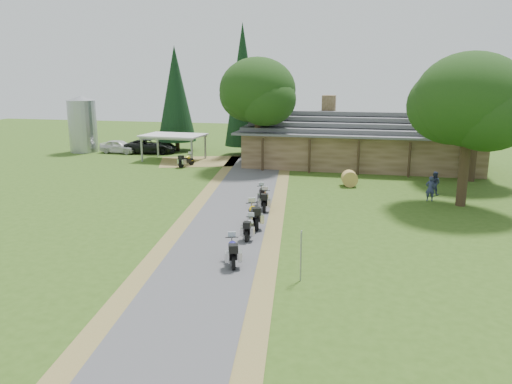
% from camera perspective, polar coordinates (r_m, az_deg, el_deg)
% --- Properties ---
extents(ground, '(120.00, 120.00, 0.00)m').
position_cam_1_polar(ground, '(23.98, -4.63, -6.30)').
color(ground, '#304F16').
rests_on(ground, ground).
extents(driveway, '(51.95, 51.95, 0.00)m').
position_cam_1_polar(driveway, '(27.76, -3.11, -3.54)').
color(driveway, '#434345').
rests_on(driveway, ground).
extents(lodge, '(21.40, 9.40, 4.90)m').
position_cam_1_polar(lodge, '(45.85, 11.85, 6.00)').
color(lodge, brown).
rests_on(lodge, ground).
extents(silo, '(3.25, 3.25, 5.87)m').
position_cam_1_polar(silo, '(56.19, -19.21, 7.33)').
color(silo, gray).
rests_on(silo, ground).
extents(carport, '(5.91, 4.13, 2.47)m').
position_cam_1_polar(carport, '(48.60, -9.36, 5.06)').
color(carport, silver).
rests_on(carport, ground).
extents(car_white_sedan, '(2.72, 5.47, 1.76)m').
position_cam_1_polar(car_white_sedan, '(54.31, -15.38, 5.23)').
color(car_white_sedan, silver).
rests_on(car_white_sedan, ground).
extents(car_dark_suv, '(3.30, 6.13, 2.23)m').
position_cam_1_polar(car_dark_suv, '(53.48, -11.95, 5.55)').
color(car_dark_suv, black).
rests_on(car_dark_suv, ground).
extents(motorcycle_row_a, '(1.16, 1.94, 1.26)m').
position_cam_1_polar(motorcycle_row_a, '(21.73, -2.69, -6.61)').
color(motorcycle_row_a, navy).
rests_on(motorcycle_row_a, ground).
extents(motorcycle_row_b, '(0.67, 1.74, 1.17)m').
position_cam_1_polar(motorcycle_row_b, '(25.08, -0.76, -3.97)').
color(motorcycle_row_b, '#B3B7BB').
rests_on(motorcycle_row_b, ground).
extents(motorcycle_row_c, '(1.44, 2.20, 1.43)m').
position_cam_1_polar(motorcycle_row_c, '(26.88, -0.28, -2.49)').
color(motorcycle_row_c, '#ECB300').
rests_on(motorcycle_row_c, ground).
extents(motorcycle_row_d, '(0.96, 2.02, 1.33)m').
position_cam_1_polar(motorcycle_row_d, '(30.22, 1.00, -0.82)').
color(motorcycle_row_d, '#CB5123').
rests_on(motorcycle_row_d, ground).
extents(motorcycle_row_e, '(1.08, 1.89, 1.23)m').
position_cam_1_polar(motorcycle_row_e, '(31.83, 0.69, -0.19)').
color(motorcycle_row_e, black).
rests_on(motorcycle_row_e, ground).
extents(motorcycle_carport_a, '(1.15, 1.91, 1.24)m').
position_cam_1_polar(motorcycle_carport_a, '(45.04, -7.97, 3.68)').
color(motorcycle_carport_a, gold).
rests_on(motorcycle_carport_a, ground).
extents(person_a, '(0.56, 0.42, 1.93)m').
position_cam_1_polar(person_a, '(34.18, 19.31, 0.60)').
color(person_a, '#2B3253').
rests_on(person_a, ground).
extents(person_b, '(0.66, 0.60, 1.89)m').
position_cam_1_polar(person_b, '(36.11, 19.74, 1.18)').
color(person_b, '#2B3253').
rests_on(person_b, ground).
extents(hay_bale, '(1.30, 1.22, 1.14)m').
position_cam_1_polar(hay_bale, '(37.36, 10.63, 1.53)').
color(hay_bale, '#A5823C').
rests_on(hay_bale, ground).
extents(sign_post, '(0.38, 0.06, 2.09)m').
position_cam_1_polar(sign_post, '(19.88, 5.16, -7.31)').
color(sign_post, gray).
rests_on(sign_post, ground).
extents(oak_lodge_left, '(6.52, 6.52, 10.88)m').
position_cam_1_polar(oak_lodge_left, '(43.33, 0.19, 9.84)').
color(oak_lodge_left, '#183610').
rests_on(oak_lodge_left, ground).
extents(oak_lodge_right, '(6.53, 6.53, 10.51)m').
position_cam_1_polar(oak_lodge_right, '(41.34, 23.95, 8.31)').
color(oak_lodge_right, '#183610').
rests_on(oak_lodge_right, ground).
extents(oak_driveway, '(6.67, 6.67, 10.61)m').
position_cam_1_polar(oak_driveway, '(33.05, 23.11, 7.50)').
color(oak_driveway, '#183610').
rests_on(oak_driveway, ground).
extents(cedar_near, '(3.74, 3.74, 13.05)m').
position_cam_1_polar(cedar_near, '(50.91, -1.51, 11.57)').
color(cedar_near, black).
rests_on(cedar_near, ground).
extents(cedar_far, '(4.07, 4.07, 11.04)m').
position_cam_1_polar(cedar_far, '(54.44, -9.15, 10.46)').
color(cedar_far, black).
rests_on(cedar_far, ground).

